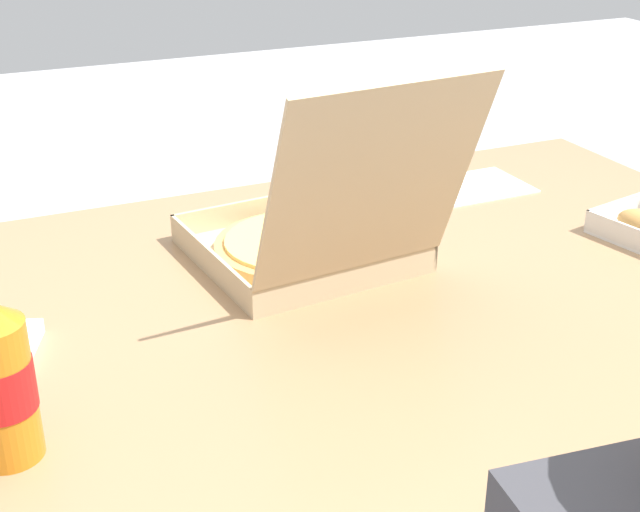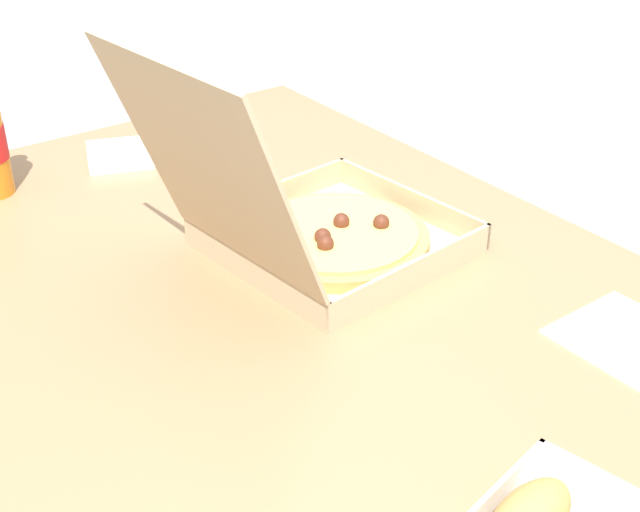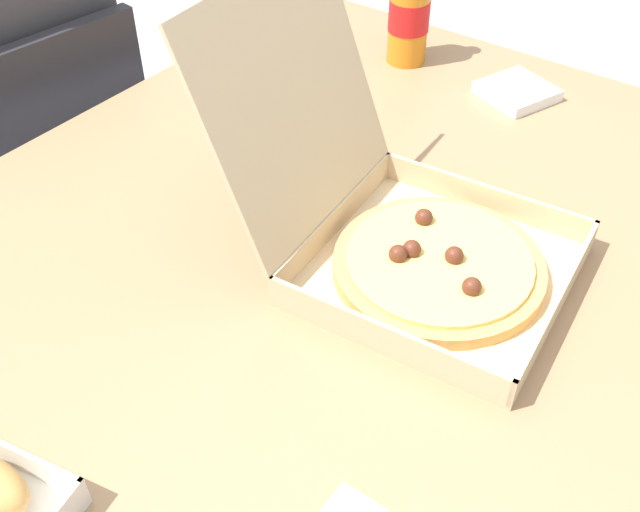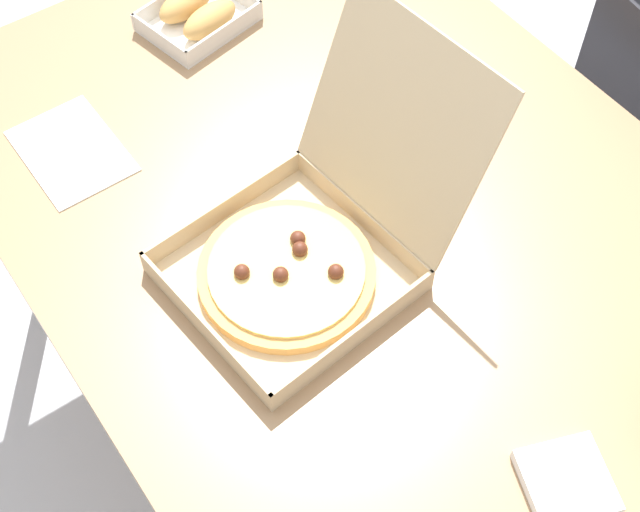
{
  "view_description": "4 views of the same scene",
  "coord_description": "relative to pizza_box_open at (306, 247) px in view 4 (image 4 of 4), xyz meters",
  "views": [
    {
      "loc": [
        0.56,
        1.0,
        1.33
      ],
      "look_at": [
        0.05,
        -0.12,
        0.75
      ],
      "focal_mm": 49.47,
      "sensor_mm": 36.0,
      "label": 1
    },
    {
      "loc": [
        -0.8,
        0.49,
        1.36
      ],
      "look_at": [
        0.01,
        -0.1,
        0.78
      ],
      "focal_mm": 48.74,
      "sensor_mm": 36.0,
      "label": 2
    },
    {
      "loc": [
        -0.58,
        -0.46,
        1.39
      ],
      "look_at": [
        -0.01,
        -0.04,
        0.76
      ],
      "focal_mm": 41.92,
      "sensor_mm": 36.0,
      "label": 3
    },
    {
      "loc": [
        0.7,
        -0.55,
        1.86
      ],
      "look_at": [
        0.08,
        -0.12,
        0.77
      ],
      "focal_mm": 49.94,
      "sensor_mm": 36.0,
      "label": 4
    }
  ],
  "objects": [
    {
      "name": "paper_menu",
      "position": [
        -0.42,
        -0.19,
        -0.05
      ],
      "size": [
        0.21,
        0.15,
        0.0
      ],
      "primitive_type": "cube",
      "rotation": [
        0.0,
        0.0,
        0.01
      ],
      "color": "white",
      "rests_on": "dining_table"
    },
    {
      "name": "ground_plane",
      "position": [
        -0.07,
        0.13,
        -0.79
      ],
      "size": [
        10.0,
        10.0,
        0.0
      ],
      "primitive_type": "plane",
      "color": "#B2B2B7"
    },
    {
      "name": "dining_table",
      "position": [
        -0.07,
        0.13,
        -0.11
      ],
      "size": [
        1.41,
        1.02,
        0.74
      ],
      "color": "#997551",
      "rests_on": "ground_plane"
    },
    {
      "name": "napkin_pile",
      "position": [
        0.48,
        0.08,
        -0.04
      ],
      "size": [
        0.14,
        0.14,
        0.02
      ],
      "primitive_type": "cube",
      "rotation": [
        0.0,
        0.0,
        -0.36
      ],
      "color": "white",
      "rests_on": "dining_table"
    },
    {
      "name": "bread_side_box",
      "position": [
        -0.56,
        0.15,
        -0.02
      ],
      "size": [
        0.18,
        0.22,
        0.06
      ],
      "color": "white",
      "rests_on": "dining_table"
    },
    {
      "name": "pizza_box_open",
      "position": [
        0.0,
        0.0,
        0.0
      ],
      "size": [
        0.35,
        0.45,
        0.34
      ],
      "color": "tan",
      "rests_on": "dining_table"
    }
  ]
}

